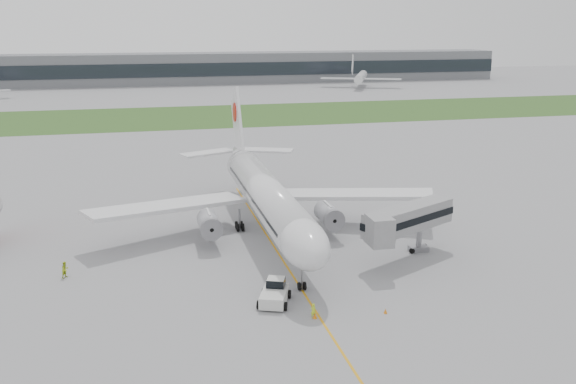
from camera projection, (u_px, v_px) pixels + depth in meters
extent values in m
plane|color=gray|center=(273.00, 245.00, 83.39)|extent=(600.00, 600.00, 0.00)
cube|color=#365B22|center=(190.00, 117.00, 196.18)|extent=(600.00, 50.00, 0.02)
cube|color=slate|center=(169.00, 69.00, 297.78)|extent=(320.00, 22.00, 14.00)
cube|color=#1D232A|center=(170.00, 70.00, 287.44)|extent=(320.00, 0.60, 6.00)
cylinder|color=silver|center=(266.00, 195.00, 85.71)|extent=(5.00, 38.00, 5.00)
ellipsoid|color=silver|center=(303.00, 242.00, 67.38)|extent=(5.00, 11.00, 5.00)
cube|color=black|center=(306.00, 237.00, 66.21)|extent=(3.20, 1.54, 1.14)
cone|color=silver|center=(240.00, 157.00, 106.18)|extent=(5.00, 10.53, 6.16)
cube|color=silver|center=(167.00, 206.00, 84.98)|extent=(22.13, 13.52, 1.70)
cube|color=silver|center=(353.00, 194.00, 90.82)|extent=(22.13, 13.52, 1.70)
cylinder|color=#A2A2A7|center=(209.00, 224.00, 82.23)|extent=(2.70, 5.20, 2.70)
cylinder|color=#A2A2A7|center=(329.00, 215.00, 85.83)|extent=(2.70, 5.20, 2.70)
cube|color=silver|center=(238.00, 125.00, 106.28)|extent=(0.45, 10.90, 12.76)
cylinder|color=#B6120A|center=(236.00, 112.00, 106.71)|extent=(0.60, 3.20, 3.20)
cube|color=silver|center=(208.00, 153.00, 107.31)|extent=(9.54, 6.34, 0.35)
cube|color=silver|center=(266.00, 150.00, 109.56)|extent=(9.54, 6.34, 0.35)
cylinder|color=gray|center=(302.00, 277.00, 68.89)|extent=(0.24, 0.24, 3.10)
cylinder|color=black|center=(240.00, 226.00, 89.11)|extent=(1.40, 1.10, 1.10)
cylinder|color=black|center=(284.00, 223.00, 90.55)|extent=(1.40, 1.10, 1.10)
cube|color=silver|center=(274.00, 296.00, 65.77)|extent=(3.94, 5.08, 1.20)
cube|color=silver|center=(276.00, 283.00, 66.66)|extent=(2.25, 2.13, 1.00)
cube|color=black|center=(276.00, 282.00, 66.65)|extent=(2.31, 2.20, 0.85)
cylinder|color=black|center=(264.00, 293.00, 67.46)|extent=(0.65, 0.96, 0.90)
cylinder|color=black|center=(289.00, 294.00, 67.12)|extent=(0.65, 0.96, 0.90)
cylinder|color=black|center=(259.00, 305.00, 64.60)|extent=(0.65, 0.96, 0.90)
cylinder|color=black|center=(285.00, 306.00, 64.25)|extent=(0.65, 0.96, 0.90)
cube|color=gray|center=(408.00, 218.00, 77.46)|extent=(13.57, 8.98, 2.95)
cube|color=black|center=(408.00, 218.00, 77.46)|extent=(13.79, 9.15, 0.88)
cube|color=gray|center=(380.00, 231.00, 72.70)|extent=(2.56, 3.34, 3.34)
cylinder|color=gray|center=(419.00, 237.00, 80.53)|extent=(0.69, 0.69, 3.74)
cube|color=gray|center=(418.00, 249.00, 80.92)|extent=(2.73, 2.31, 0.69)
cylinder|color=black|center=(412.00, 251.00, 80.11)|extent=(0.58, 0.75, 0.69)
cylinder|color=black|center=(425.00, 246.00, 81.73)|extent=(0.58, 0.75, 0.69)
cone|color=orange|center=(315.00, 316.00, 62.56)|extent=(0.44, 0.44, 0.60)
cone|color=orange|center=(385.00, 311.00, 63.66)|extent=(0.37, 0.37, 0.51)
imported|color=#C3E726|center=(313.00, 311.00, 62.52)|extent=(0.63, 0.49, 1.56)
imported|color=#AEC721|center=(65.00, 270.00, 72.40)|extent=(1.16, 1.18, 1.92)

